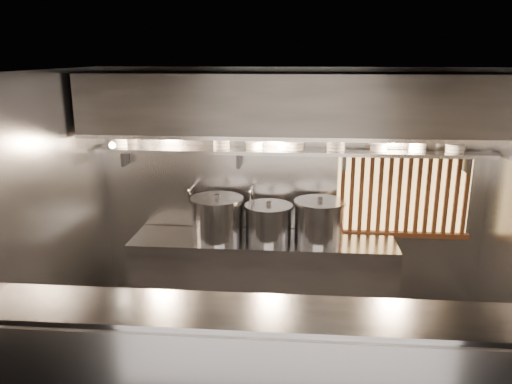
# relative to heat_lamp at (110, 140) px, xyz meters

# --- Properties ---
(floor) EXTENTS (4.50, 4.50, 0.00)m
(floor) POSITION_rel_heat_lamp_xyz_m (1.90, -0.85, -2.07)
(floor) COLOR black
(floor) RESTS_ON ground
(ceiling) EXTENTS (4.50, 4.50, 0.00)m
(ceiling) POSITION_rel_heat_lamp_xyz_m (1.90, -0.85, 0.73)
(ceiling) COLOR black
(ceiling) RESTS_ON wall_back
(wall_back) EXTENTS (4.50, 0.00, 4.50)m
(wall_back) POSITION_rel_heat_lamp_xyz_m (1.90, 0.65, -0.67)
(wall_back) COLOR gray
(wall_back) RESTS_ON floor
(wall_left) EXTENTS (0.00, 3.00, 3.00)m
(wall_left) POSITION_rel_heat_lamp_xyz_m (-0.35, -0.85, -0.67)
(wall_left) COLOR gray
(wall_left) RESTS_ON floor
(serving_counter) EXTENTS (4.50, 0.56, 1.13)m
(serving_counter) POSITION_rel_heat_lamp_xyz_m (1.90, -1.81, -1.50)
(serving_counter) COLOR gray
(serving_counter) RESTS_ON floor
(cooking_bench) EXTENTS (3.00, 0.70, 0.90)m
(cooking_bench) POSITION_rel_heat_lamp_xyz_m (1.60, 0.28, -1.62)
(cooking_bench) COLOR gray
(cooking_bench) RESTS_ON floor
(bowl_shelf) EXTENTS (4.40, 0.34, 0.04)m
(bowl_shelf) POSITION_rel_heat_lamp_xyz_m (1.90, 0.47, -0.19)
(bowl_shelf) COLOR gray
(bowl_shelf) RESTS_ON wall_back
(exhaust_hood) EXTENTS (4.40, 0.81, 0.65)m
(exhaust_hood) POSITION_rel_heat_lamp_xyz_m (1.90, 0.25, 0.36)
(exhaust_hood) COLOR #2D2D30
(exhaust_hood) RESTS_ON ceiling
(wood_screen) EXTENTS (1.56, 0.09, 1.04)m
(wood_screen) POSITION_rel_heat_lamp_xyz_m (3.20, 0.60, -0.69)
(wood_screen) COLOR #FFCA72
(wood_screen) RESTS_ON wall_back
(faucet_left) EXTENTS (0.04, 0.30, 0.50)m
(faucet_left) POSITION_rel_heat_lamp_xyz_m (0.75, 0.52, -0.76)
(faucet_left) COLOR silver
(faucet_left) RESTS_ON wall_back
(faucet_right) EXTENTS (0.04, 0.30, 0.50)m
(faucet_right) POSITION_rel_heat_lamp_xyz_m (1.45, 0.52, -0.76)
(faucet_right) COLOR silver
(faucet_right) RESTS_ON wall_back
(heat_lamp) EXTENTS (0.25, 0.35, 0.20)m
(heat_lamp) POSITION_rel_heat_lamp_xyz_m (0.00, 0.00, 0.00)
(heat_lamp) COLOR gray
(heat_lamp) RESTS_ON exhaust_hood
(pendant_bulb) EXTENTS (0.09, 0.09, 0.19)m
(pendant_bulb) POSITION_rel_heat_lamp_xyz_m (1.80, 0.35, -0.11)
(pendant_bulb) COLOR #2D2D30
(pendant_bulb) RESTS_ON exhaust_hood
(stock_pot_left) EXTENTS (0.79, 0.79, 0.52)m
(stock_pot_left) POSITION_rel_heat_lamp_xyz_m (1.08, 0.26, -0.92)
(stock_pot_left) COLOR gray
(stock_pot_left) RESTS_ON cooking_bench
(stock_pot_mid) EXTENTS (0.74, 0.74, 0.50)m
(stock_pot_mid) POSITION_rel_heat_lamp_xyz_m (2.23, 0.30, -0.93)
(stock_pot_mid) COLOR gray
(stock_pot_mid) RESTS_ON cooking_bench
(stock_pot_right) EXTENTS (0.68, 0.68, 0.44)m
(stock_pot_right) POSITION_rel_heat_lamp_xyz_m (1.66, 0.29, -0.96)
(stock_pot_right) COLOR gray
(stock_pot_right) RESTS_ON cooking_bench
(bowl_stack_0) EXTENTS (0.20, 0.20, 0.13)m
(bowl_stack_0) POSITION_rel_heat_lamp_xyz_m (-0.08, 0.47, -0.10)
(bowl_stack_0) COLOR silver
(bowl_stack_0) RESTS_ON bowl_shelf
(bowl_stack_1) EXTENTS (0.20, 0.20, 0.13)m
(bowl_stack_1) POSITION_rel_heat_lamp_xyz_m (1.11, 0.47, -0.10)
(bowl_stack_1) COLOR silver
(bowl_stack_1) RESTS_ON bowl_shelf
(bowl_stack_2) EXTENTS (0.20, 0.20, 0.09)m
(bowl_stack_2) POSITION_rel_heat_lamp_xyz_m (1.48, 0.47, -0.12)
(bowl_stack_2) COLOR silver
(bowl_stack_2) RESTS_ON bowl_shelf
(bowl_stack_3) EXTENTS (0.24, 0.24, 0.09)m
(bowl_stack_3) POSITION_rel_heat_lamp_xyz_m (1.93, 0.47, -0.12)
(bowl_stack_3) COLOR silver
(bowl_stack_3) RESTS_ON bowl_shelf
(bowl_stack_4) EXTENTS (0.21, 0.21, 0.13)m
(bowl_stack_4) POSITION_rel_heat_lamp_xyz_m (2.39, 0.47, -0.10)
(bowl_stack_4) COLOR silver
(bowl_stack_4) RESTS_ON bowl_shelf
(bowl_stack_5) EXTENTS (0.20, 0.20, 0.09)m
(bowl_stack_5) POSITION_rel_heat_lamp_xyz_m (2.86, 0.47, -0.12)
(bowl_stack_5) COLOR silver
(bowl_stack_5) RESTS_ON bowl_shelf
(bowl_stack_6) EXTENTS (0.20, 0.20, 0.17)m
(bowl_stack_6) POSITION_rel_heat_lamp_xyz_m (3.28, 0.47, -0.08)
(bowl_stack_6) COLOR silver
(bowl_stack_6) RESTS_ON bowl_shelf
(bowl_stack_7) EXTENTS (0.21, 0.21, 0.09)m
(bowl_stack_7) POSITION_rel_heat_lamp_xyz_m (3.68, 0.47, -0.12)
(bowl_stack_7) COLOR silver
(bowl_stack_7) RESTS_ON bowl_shelf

